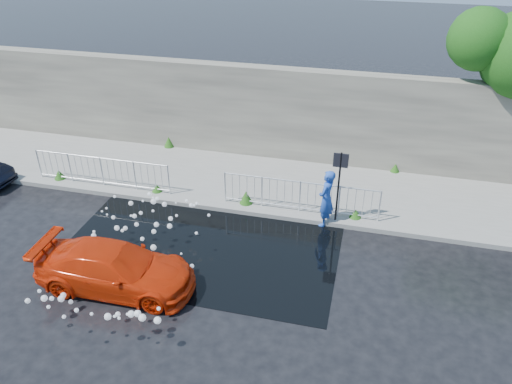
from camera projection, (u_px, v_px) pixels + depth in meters
The scene contains 12 objects.
ground at pixel (174, 263), 14.13m from camera, with size 90.00×90.00×0.00m, color black.
pavement at pixel (226, 178), 18.28m from camera, with size 30.00×4.00×0.15m, color gray.
curb at pixel (208, 206), 16.60m from camera, with size 30.00×0.25×0.16m, color gray.
retaining_wall at pixel (241, 110), 19.19m from camera, with size 30.00×0.60×3.50m, color #544E46.
puddle at pixel (203, 245), 14.86m from camera, with size 8.00×5.00×0.01m, color black.
sign_post at pixel (339, 176), 14.98m from camera, with size 0.45×0.06×2.50m.
railing_left at pixel (102, 170), 17.40m from camera, with size 5.05×0.05×1.10m.
railing_right at pixel (300, 195), 15.94m from camera, with size 5.05×0.05×1.10m.
weeds at pixel (215, 176), 17.85m from camera, with size 12.17×3.93×0.45m.
water_spray at pixel (130, 251), 13.53m from camera, with size 3.43×5.52×1.05m.
red_car at pixel (115, 268), 12.97m from camera, with size 1.71×4.20×1.22m, color red.
person at pixel (326, 198), 15.36m from camera, with size 0.69×0.45×1.89m, color blue.
Camera 1 is at (4.95, -10.28, 8.89)m, focal length 35.00 mm.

